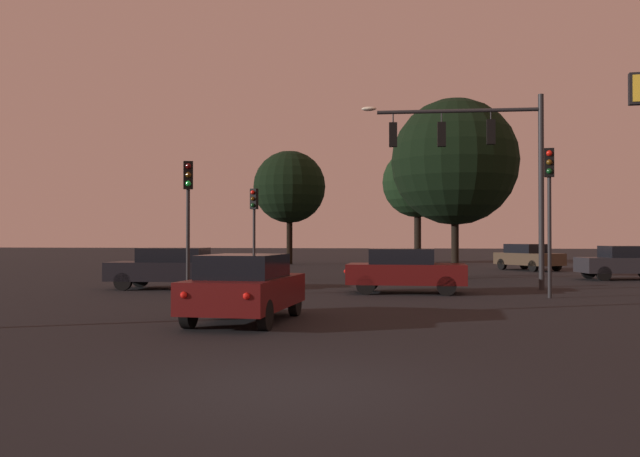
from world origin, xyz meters
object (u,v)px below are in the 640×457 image
object	(u,v)px
car_parked_lot	(626,262)
tree_center_horizon	(455,162)
car_crossing_right	(171,267)
tree_left_far	(418,183)
car_far_lane	(528,257)
traffic_light_corner_right	(549,192)
traffic_light_median	(188,201)
traffic_light_corner_left	(254,215)
car_crossing_left	(405,270)
traffic_signal_mast_arm	(483,153)
tree_behind_sign	(290,187)
car_nearside_lane	(245,287)

from	to	relation	value
car_parked_lot	tree_center_horizon	world-z (taller)	tree_center_horizon
car_crossing_right	tree_left_far	world-z (taller)	tree_left_far
car_far_lane	tree_left_far	distance (m)	10.11
traffic_light_corner_right	car_parked_lot	bearing A→B (deg)	62.02
traffic_light_median	tree_left_far	xyz separation A→B (m)	(7.59, 25.47, 2.54)
car_far_lane	car_parked_lot	world-z (taller)	same
traffic_light_corner_left	traffic_light_median	world-z (taller)	traffic_light_median
traffic_light_median	tree_center_horizon	distance (m)	14.29
traffic_light_corner_right	tree_center_horizon	size ratio (longest dim) A/B	0.56
traffic_light_corner_right	traffic_light_median	xyz separation A→B (m)	(-11.45, -0.94, -0.22)
car_parked_lot	tree_left_far	world-z (taller)	tree_left_far
car_parked_lot	traffic_light_median	bearing A→B (deg)	-147.04
car_crossing_left	car_crossing_right	world-z (taller)	same
traffic_signal_mast_arm	car_far_lane	world-z (taller)	traffic_signal_mast_arm
car_crossing_right	tree_behind_sign	size ratio (longest dim) A/B	0.56
traffic_light_corner_left	tree_left_far	distance (m)	19.26
car_far_lane	tree_center_horizon	size ratio (longest dim) A/B	0.52
car_crossing_left	car_far_lane	distance (m)	18.35
tree_center_horizon	car_far_lane	bearing A→B (deg)	60.94
traffic_light_corner_left	car_far_lane	size ratio (longest dim) A/B	0.93
traffic_light_corner_left	tree_behind_sign	world-z (taller)	tree_behind_sign
car_far_lane	tree_behind_sign	xyz separation A→B (m)	(-15.22, 6.74, 4.66)
car_crossing_left	traffic_light_corner_left	bearing A→B (deg)	139.36
traffic_light_corner_left	traffic_light_median	bearing A→B (deg)	-92.33
car_nearside_lane	car_parked_lot	size ratio (longest dim) A/B	0.99
traffic_light_median	car_crossing_right	size ratio (longest dim) A/B	0.97
car_far_lane	tree_left_far	bearing A→B (deg)	134.78
car_crossing_left	traffic_light_corner_right	bearing A→B (deg)	-15.24
car_nearside_lane	tree_left_far	size ratio (longest dim) A/B	0.52
car_nearside_lane	car_far_lane	bearing A→B (deg)	67.65
traffic_light_median	tree_behind_sign	distance (m)	26.05
traffic_light_corner_right	car_nearside_lane	size ratio (longest dim) A/B	1.13
car_parked_lot	car_far_lane	bearing A→B (deg)	108.87
traffic_signal_mast_arm	tree_center_horizon	size ratio (longest dim) A/B	0.85
traffic_light_corner_right	car_crossing_right	world-z (taller)	traffic_light_corner_right
traffic_light_corner_right	tree_behind_sign	bearing A→B (deg)	117.17
tree_behind_sign	traffic_light_median	bearing A→B (deg)	-86.97
traffic_light_corner_left	tree_behind_sign	size ratio (longest dim) A/B	0.50
car_parked_lot	car_nearside_lane	bearing A→B (deg)	-127.99
tree_center_horizon	traffic_light_corner_left	bearing A→B (deg)	-161.98
traffic_light_corner_left	tree_left_far	xyz separation A→B (m)	(7.27, 17.62, 2.76)
car_nearside_lane	car_crossing_left	bearing A→B (deg)	67.16
car_nearside_lane	tree_behind_sign	bearing A→B (deg)	98.52
car_crossing_left	car_parked_lot	size ratio (longest dim) A/B	0.97
traffic_signal_mast_arm	tree_left_far	size ratio (longest dim) A/B	0.88
tree_behind_sign	car_parked_lot	bearing A→B (deg)	-39.85
car_parked_lot	tree_center_horizon	distance (m)	8.84
car_crossing_right	tree_behind_sign	distance (m)	23.50
traffic_signal_mast_arm	tree_left_far	distance (m)	21.38
car_crossing_right	car_crossing_left	bearing A→B (deg)	-4.73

